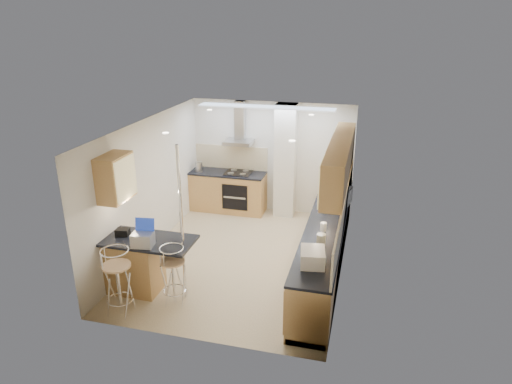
% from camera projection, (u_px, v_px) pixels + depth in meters
% --- Properties ---
extents(ground, '(4.80, 4.80, 0.00)m').
position_uv_depth(ground, '(243.00, 257.00, 8.48)').
color(ground, tan).
rests_on(ground, ground).
extents(room_shell, '(3.64, 4.84, 2.51)m').
position_uv_depth(room_shell, '(265.00, 174.00, 8.19)').
color(room_shell, silver).
rests_on(room_shell, ground).
extents(right_counter, '(0.63, 4.40, 0.92)m').
position_uv_depth(right_counter, '(325.00, 245.00, 7.96)').
color(right_counter, '#B68148').
rests_on(right_counter, ground).
extents(back_counter, '(1.70, 0.63, 0.92)m').
position_uv_depth(back_counter, '(228.00, 191.00, 10.44)').
color(back_counter, '#B68148').
rests_on(back_counter, ground).
extents(peninsula, '(1.47, 0.72, 0.94)m').
position_uv_depth(peninsula, '(150.00, 266.00, 7.26)').
color(peninsula, '#B68148').
rests_on(peninsula, ground).
extents(microwave, '(0.46, 0.60, 0.30)m').
position_uv_depth(microwave, '(339.00, 197.00, 8.41)').
color(microwave, white).
rests_on(microwave, right_counter).
extents(laptop, '(0.34, 0.27, 0.21)m').
position_uv_depth(laptop, '(143.00, 240.00, 6.84)').
color(laptop, '#A4A7AB').
rests_on(laptop, peninsula).
extents(bag, '(0.22, 0.18, 0.11)m').
position_uv_depth(bag, '(123.00, 232.00, 7.21)').
color(bag, black).
rests_on(bag, peninsula).
extents(bar_stool_near, '(0.57, 0.57, 1.08)m').
position_uv_depth(bar_stool_near, '(118.00, 282.00, 6.69)').
color(bar_stool_near, tan).
rests_on(bar_stool_near, ground).
extents(bar_stool_end, '(0.55, 0.55, 0.97)m').
position_uv_depth(bar_stool_end, '(173.00, 275.00, 6.96)').
color(bar_stool_end, tan).
rests_on(bar_stool_end, ground).
extents(jar_a, '(0.15, 0.15, 0.18)m').
position_uv_depth(jar_a, '(325.00, 205.00, 8.21)').
color(jar_a, beige).
rests_on(jar_a, right_counter).
extents(jar_b, '(0.12, 0.12, 0.16)m').
position_uv_depth(jar_b, '(334.00, 208.00, 8.12)').
color(jar_b, beige).
rests_on(jar_b, right_counter).
extents(jar_c, '(0.18, 0.18, 0.19)m').
position_uv_depth(jar_c, '(321.00, 240.00, 6.92)').
color(jar_c, beige).
rests_on(jar_c, right_counter).
extents(jar_d, '(0.11, 0.11, 0.14)m').
position_uv_depth(jar_d, '(323.00, 227.00, 7.40)').
color(jar_d, white).
rests_on(jar_d, right_counter).
extents(bread_bin, '(0.39, 0.47, 0.22)m').
position_uv_depth(bread_bin, '(313.00, 257.00, 6.38)').
color(bread_bin, beige).
rests_on(bread_bin, right_counter).
extents(kettle, '(0.16, 0.16, 0.22)m').
position_uv_depth(kettle, '(199.00, 167.00, 10.30)').
color(kettle, '#A7A9AC').
rests_on(kettle, back_counter).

